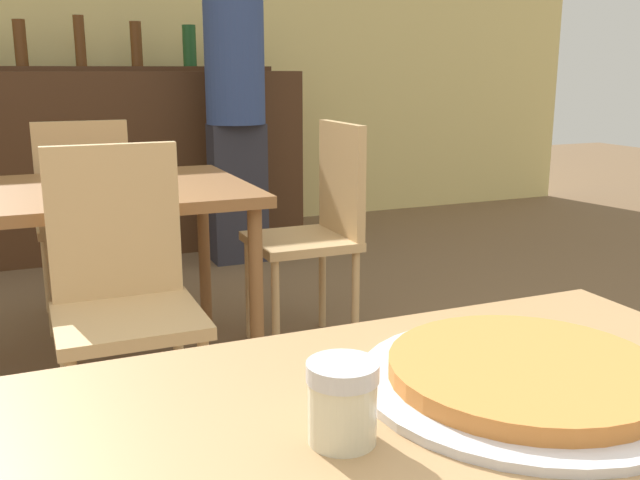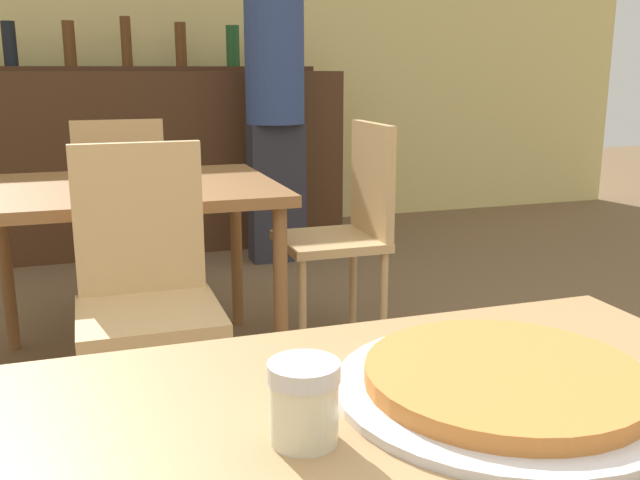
% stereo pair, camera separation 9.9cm
% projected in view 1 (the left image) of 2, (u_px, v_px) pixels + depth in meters
% --- Properties ---
extents(wall_back, '(8.00, 0.05, 2.80)m').
position_uv_depth(wall_back, '(74.00, 26.00, 4.66)').
color(wall_back, '#EAD684').
rests_on(wall_back, ground_plane).
extents(dining_table_far, '(1.06, 0.86, 0.72)m').
position_uv_depth(dining_table_far, '(97.00, 208.00, 2.55)').
color(dining_table_far, brown).
rests_on(dining_table_far, ground_plane).
extents(bar_counter, '(2.60, 0.56, 1.11)m').
position_uv_depth(bar_counter, '(91.00, 164.00, 4.41)').
color(bar_counter, '#4C2D19').
rests_on(bar_counter, ground_plane).
extents(bar_back_shelf, '(2.39, 0.24, 0.33)m').
position_uv_depth(bar_back_shelf, '(82.00, 60.00, 4.39)').
color(bar_back_shelf, '#4C2D19').
rests_on(bar_back_shelf, bar_counter).
extents(chair_far_side_front, '(0.40, 0.40, 0.92)m').
position_uv_depth(chair_far_side_front, '(123.00, 284.00, 2.04)').
color(chair_far_side_front, tan).
rests_on(chair_far_side_front, ground_plane).
extents(chair_far_side_back, '(0.40, 0.40, 0.92)m').
position_uv_depth(chair_far_side_back, '(84.00, 210.00, 3.11)').
color(chair_far_side_back, tan).
rests_on(chair_far_side_back, ground_plane).
extents(chair_far_side_right, '(0.40, 0.40, 0.92)m').
position_uv_depth(chair_far_side_right, '(319.00, 220.00, 2.91)').
color(chair_far_side_right, tan).
rests_on(chair_far_side_right, ground_plane).
extents(pizza_tray, '(0.44, 0.44, 0.04)m').
position_uv_depth(pizza_tray, '(525.00, 375.00, 0.93)').
color(pizza_tray, silver).
rests_on(pizza_tray, dining_table_near).
extents(cheese_shaker, '(0.08, 0.08, 0.09)m').
position_uv_depth(cheese_shaker, '(342.00, 402.00, 0.79)').
color(cheese_shaker, beige).
rests_on(cheese_shaker, dining_table_near).
extents(person_standing, '(0.34, 0.34, 1.71)m').
position_uv_depth(person_standing, '(236.00, 104.00, 4.09)').
color(person_standing, '#2D2D38').
rests_on(person_standing, ground_plane).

